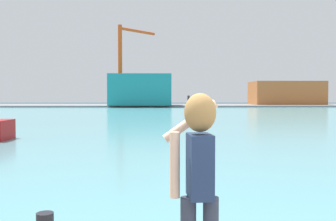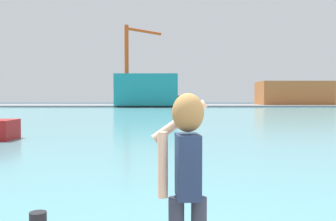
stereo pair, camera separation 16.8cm
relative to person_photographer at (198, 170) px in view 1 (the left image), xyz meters
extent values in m
plane|color=#334751|center=(0.88, 49.43, -1.75)|extent=(220.00, 220.00, 0.00)
cube|color=#599EA8|center=(0.88, 51.43, -1.74)|extent=(140.00, 100.00, 0.02)
cube|color=gray|center=(0.88, 91.43, -1.54)|extent=(140.00, 20.00, 0.42)
cube|color=#1E2D4C|center=(0.01, 0.00, 0.03)|extent=(0.23, 0.35, 0.56)
sphere|color=#E0B293|center=(0.01, 0.00, 0.49)|extent=(0.22, 0.22, 0.22)
ellipsoid|color=olive|center=(0.01, -0.02, 0.50)|extent=(0.28, 0.26, 0.34)
cylinder|color=#E0B293|center=(-0.21, 0.00, 0.04)|extent=(0.09, 0.09, 0.58)
cylinder|color=#E0B293|center=(-0.05, 0.21, 0.41)|extent=(0.53, 0.12, 0.40)
cube|color=black|center=(-0.06, 0.33, 0.58)|extent=(0.02, 0.07, 0.14)
cube|color=teal|center=(-5.16, 85.93, 2.29)|extent=(14.35, 11.93, 7.24)
cube|color=#B26633|center=(32.11, 92.89, 1.64)|extent=(17.59, 10.14, 5.94)
cylinder|color=#D84C19|center=(-10.18, 87.14, 8.32)|extent=(1.00, 1.00, 19.30)
cylinder|color=#D84C19|center=(-6.17, 91.24, 17.17)|extent=(8.52, 8.70, 0.70)
camera|label=1|loc=(-0.33, -3.26, 0.64)|focal=39.88mm
camera|label=2|loc=(-0.16, -3.26, 0.64)|focal=39.88mm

